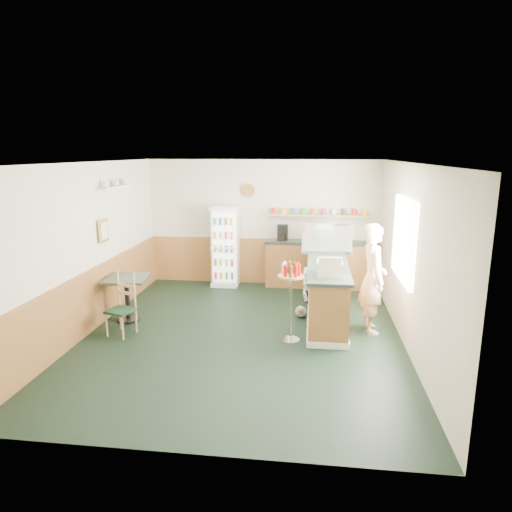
% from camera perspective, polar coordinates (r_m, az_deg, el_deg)
% --- Properties ---
extents(ground, '(6.00, 6.00, 0.00)m').
position_cam_1_polar(ground, '(7.42, -1.75, -9.75)').
color(ground, black).
rests_on(ground, ground).
extents(room_envelope, '(5.04, 6.02, 2.72)m').
position_cam_1_polar(room_envelope, '(7.72, -2.66, 2.95)').
color(room_envelope, beige).
rests_on(room_envelope, ground).
extents(service_counter, '(0.68, 3.01, 1.01)m').
position_cam_1_polar(service_counter, '(8.20, 8.78, -4.24)').
color(service_counter, '#AB7537').
rests_on(service_counter, ground).
extents(back_counter, '(2.24, 0.42, 1.69)m').
position_cam_1_polar(back_counter, '(9.84, 7.60, -0.76)').
color(back_counter, '#AB7537').
rests_on(back_counter, ground).
extents(drinks_fridge, '(0.57, 0.51, 1.73)m').
position_cam_1_polar(drinks_fridge, '(9.88, -3.84, 1.25)').
color(drinks_fridge, white).
rests_on(drinks_fridge, ground).
extents(display_case, '(0.93, 0.49, 0.53)m').
position_cam_1_polar(display_case, '(8.66, 8.85, 2.22)').
color(display_case, silver).
rests_on(display_case, service_counter).
extents(cash_register, '(0.38, 0.40, 0.22)m').
position_cam_1_polar(cash_register, '(7.05, 9.18, -1.52)').
color(cash_register, beige).
rests_on(cash_register, service_counter).
extents(shopkeeper, '(0.50, 0.64, 1.77)m').
position_cam_1_polar(shopkeeper, '(7.50, 14.39, -2.74)').
color(shopkeeper, tan).
rests_on(shopkeeper, ground).
extents(condiment_stand, '(0.39, 0.39, 1.22)m').
position_cam_1_polar(condiment_stand, '(6.92, 4.37, -4.15)').
color(condiment_stand, silver).
rests_on(condiment_stand, ground).
extents(newspaper_rack, '(0.09, 0.47, 0.55)m').
position_cam_1_polar(newspaper_rack, '(8.33, 6.31, -3.60)').
color(newspaper_rack, black).
rests_on(newspaper_rack, ground).
extents(cafe_table, '(0.78, 0.78, 0.77)m').
position_cam_1_polar(cafe_table, '(8.12, -15.85, -4.15)').
color(cafe_table, black).
rests_on(cafe_table, ground).
extents(cafe_chair, '(0.47, 0.47, 1.01)m').
position_cam_1_polar(cafe_chair, '(7.61, -16.38, -5.49)').
color(cafe_chair, black).
rests_on(cafe_chair, ground).
extents(dog_doorstop, '(0.20, 0.26, 0.24)m').
position_cam_1_polar(dog_doorstop, '(8.13, 5.63, -6.88)').
color(dog_doorstop, gray).
rests_on(dog_doorstop, ground).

